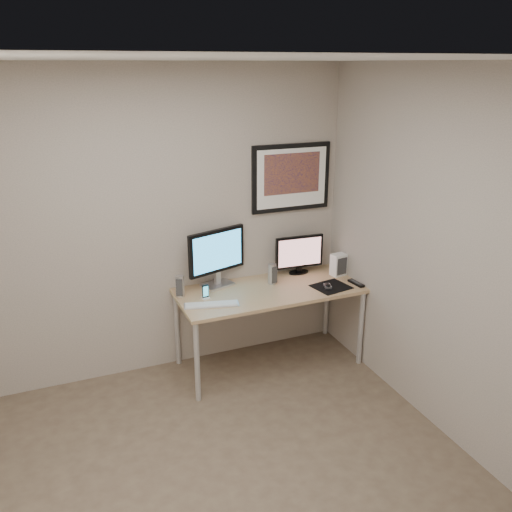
# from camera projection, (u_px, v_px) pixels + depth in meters

# --- Properties ---
(floor) EXTENTS (3.60, 3.60, 0.00)m
(floor) POSITION_uv_depth(u_px,v_px,m) (210.00, 497.00, 3.41)
(floor) COLOR brown
(floor) RESTS_ON ground
(room) EXTENTS (3.60, 3.60, 3.60)m
(room) POSITION_uv_depth(u_px,v_px,m) (179.00, 229.00, 3.25)
(room) COLOR white
(room) RESTS_ON ground
(desk) EXTENTS (1.60, 0.70, 0.73)m
(desk) POSITION_uv_depth(u_px,v_px,m) (269.00, 296.00, 4.72)
(desk) COLOR #966748
(desk) RESTS_ON floor
(framed_art) EXTENTS (0.75, 0.04, 0.60)m
(framed_art) POSITION_uv_depth(u_px,v_px,m) (291.00, 177.00, 4.81)
(framed_art) COLOR black
(framed_art) RESTS_ON room
(monitor_large) EXTENTS (0.55, 0.25, 0.51)m
(monitor_large) POSITION_uv_depth(u_px,v_px,m) (217.00, 255.00, 4.68)
(monitor_large) COLOR silver
(monitor_large) RESTS_ON desk
(monitor_tv) EXTENTS (0.46, 0.12, 0.36)m
(monitor_tv) POSITION_uv_depth(u_px,v_px,m) (299.00, 254.00, 4.99)
(monitor_tv) COLOR black
(monitor_tv) RESTS_ON desk
(speaker_left) EXTENTS (0.10, 0.10, 0.18)m
(speaker_left) POSITION_uv_depth(u_px,v_px,m) (180.00, 286.00, 4.53)
(speaker_left) COLOR silver
(speaker_left) RESTS_ON desk
(speaker_right) EXTENTS (0.09, 0.09, 0.18)m
(speaker_right) POSITION_uv_depth(u_px,v_px,m) (272.00, 274.00, 4.79)
(speaker_right) COLOR silver
(speaker_right) RESTS_ON desk
(phone_dock) EXTENTS (0.07, 0.07, 0.13)m
(phone_dock) POSITION_uv_depth(u_px,v_px,m) (205.00, 292.00, 4.49)
(phone_dock) COLOR black
(phone_dock) RESTS_ON desk
(keyboard) EXTENTS (0.46, 0.22, 0.02)m
(keyboard) POSITION_uv_depth(u_px,v_px,m) (211.00, 304.00, 4.38)
(keyboard) COLOR #BCBDC1
(keyboard) RESTS_ON desk
(mousepad) EXTENTS (0.34, 0.32, 0.00)m
(mousepad) POSITION_uv_depth(u_px,v_px,m) (331.00, 287.00, 4.75)
(mousepad) COLOR black
(mousepad) RESTS_ON desk
(mouse) EXTENTS (0.08, 0.11, 0.03)m
(mouse) POSITION_uv_depth(u_px,v_px,m) (328.00, 285.00, 4.73)
(mouse) COLOR black
(mouse) RESTS_ON mousepad
(remote) EXTENTS (0.07, 0.19, 0.02)m
(remote) POSITION_uv_depth(u_px,v_px,m) (356.00, 283.00, 4.80)
(remote) COLOR black
(remote) RESTS_ON desk
(fan_unit) EXTENTS (0.15, 0.12, 0.20)m
(fan_unit) POSITION_uv_depth(u_px,v_px,m) (339.00, 265.00, 4.98)
(fan_unit) COLOR white
(fan_unit) RESTS_ON desk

